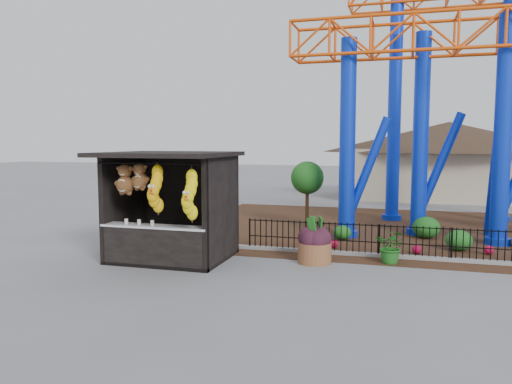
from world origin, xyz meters
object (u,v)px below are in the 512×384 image
(potted_plant, at_px, (392,246))
(roller_coaster, at_px, (454,60))
(terracotta_planter, at_px, (314,253))
(prize_booth, at_px, (168,208))

(potted_plant, bearing_deg, roller_coaster, 90.48)
(terracotta_planter, xyz_separation_m, potted_plant, (2.09, 0.51, 0.20))
(prize_booth, bearing_deg, terracotta_planter, 12.67)
(potted_plant, bearing_deg, terracotta_planter, -147.52)
(terracotta_planter, bearing_deg, prize_booth, -167.33)
(prize_booth, xyz_separation_m, terracotta_planter, (4.07, 0.91, -1.24))
(roller_coaster, distance_m, terracotta_planter, 9.75)
(prize_booth, bearing_deg, potted_plant, 13.04)
(prize_booth, relative_size, terracotta_planter, 3.68)
(prize_booth, relative_size, roller_coaster, 0.32)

